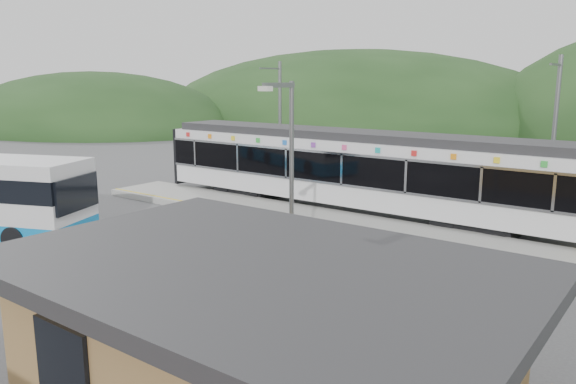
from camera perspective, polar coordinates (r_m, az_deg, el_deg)
The scene contains 9 objects.
ground at distance 20.90m, azimuth 0.08°, elevation -5.43°, with size 120.00×120.00×0.00m, color #4C4C4F.
hills at distance 22.92m, azimuth 20.91°, elevation -4.68°, with size 146.00×149.00×26.00m.
platform at distance 23.50m, azimuth 4.89°, elevation -3.19°, with size 26.00×3.20×0.30m, color #9E9E99.
yellow_line at distance 22.40m, azimuth 3.14°, elevation -3.48°, with size 26.00×0.10×0.01m, color yellow.
train at distance 25.87m, azimuth 6.28°, elevation 2.47°, with size 20.44×3.01×3.74m.
catenary_mast_west at distance 31.15m, azimuth -0.86°, elevation 6.99°, with size 0.18×1.80×7.00m.
catenary_mast_east at distance 25.22m, azimuth 25.35°, elevation 4.85°, with size 0.18×1.80×7.00m.
station_shelter at distance 10.26m, azimuth -3.18°, elevation -14.63°, with size 9.20×6.20×3.00m.
lamp_post at distance 14.45m, azimuth 0.08°, elevation 1.57°, with size 0.37×1.08×6.01m.
Camera 1 is at (11.94, -16.05, 6.06)m, focal length 35.00 mm.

